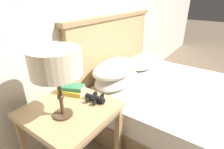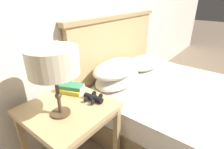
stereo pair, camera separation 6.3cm
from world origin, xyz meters
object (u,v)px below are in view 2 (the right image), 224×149
object	(u,v)px
book_on_nightstand	(71,90)
bed	(187,109)
table_lamp	(53,63)
book_stacked_on_top	(71,86)
binoculars_pair	(93,98)
nightstand	(69,116)

from	to	relation	value
book_on_nightstand	bed	bearing A→B (deg)	-40.41
table_lamp	book_stacked_on_top	bearing A→B (deg)	35.84
book_on_nightstand	binoculars_pair	distance (m)	0.23
table_lamp	book_stacked_on_top	world-z (taller)	table_lamp
nightstand	book_stacked_on_top	world-z (taller)	book_stacked_on_top
table_lamp	book_stacked_on_top	distance (m)	0.43
book_stacked_on_top	binoculars_pair	size ratio (longest dim) A/B	1.39
table_lamp	book_stacked_on_top	xyz separation A→B (m)	(0.24, 0.17, -0.32)
nightstand	book_stacked_on_top	xyz separation A→B (m)	(0.16, 0.14, 0.13)
book_stacked_on_top	nightstand	bearing A→B (deg)	-137.86
bed	table_lamp	bearing A→B (deg)	152.74
bed	table_lamp	distance (m)	1.42
bed	binoculars_pair	xyz separation A→B (m)	(-0.84, 0.50, 0.36)
bed	binoculars_pair	distance (m)	1.04
table_lamp	binoculars_pair	bearing A→B (deg)	-14.05
nightstand	book_on_nightstand	xyz separation A→B (m)	(0.15, 0.14, 0.10)
bed	nightstand	bearing A→B (deg)	149.60
nightstand	bed	bearing A→B (deg)	-30.40
nightstand	table_lamp	bearing A→B (deg)	-159.72
table_lamp	book_on_nightstand	world-z (taller)	table_lamp
nightstand	binoculars_pair	distance (m)	0.22
nightstand	book_stacked_on_top	size ratio (longest dim) A/B	2.75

